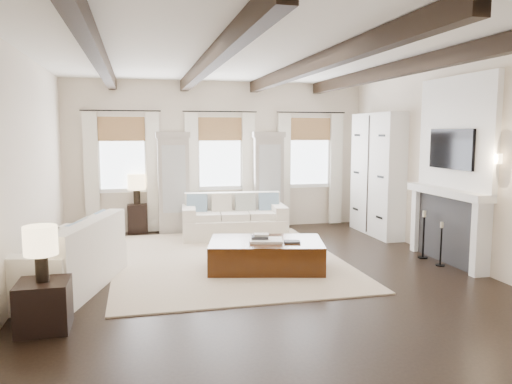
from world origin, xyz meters
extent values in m
plane|color=black|center=(0.00, 0.00, 0.00)|extent=(7.50, 7.50, 0.00)
cube|color=beige|center=(0.00, 3.75, 1.60)|extent=(6.50, 0.04, 3.20)
cube|color=beige|center=(0.00, -3.75, 1.60)|extent=(6.50, 0.04, 3.20)
cube|color=beige|center=(-3.25, 0.00, 1.60)|extent=(0.04, 7.50, 3.20)
cube|color=beige|center=(3.25, 0.00, 1.60)|extent=(0.04, 7.50, 3.20)
cube|color=white|center=(0.00, 0.00, 3.20)|extent=(6.50, 7.50, 0.04)
cube|color=black|center=(-2.20, 0.00, 3.08)|extent=(0.16, 7.40, 0.22)
cube|color=black|center=(-0.75, 0.00, 3.08)|extent=(0.16, 7.40, 0.22)
cube|color=black|center=(0.75, 0.00, 3.08)|extent=(0.16, 7.40, 0.22)
cube|color=black|center=(2.20, 0.00, 3.08)|extent=(0.16, 7.40, 0.22)
cube|color=white|center=(-2.05, 3.72, 1.65)|extent=(0.90, 0.03, 1.45)
cube|color=#976C40|center=(-2.05, 3.66, 2.18)|extent=(0.94, 0.04, 0.50)
cube|color=white|center=(-2.67, 3.62, 1.27)|extent=(0.28, 0.08, 2.50)
cube|color=white|center=(-1.43, 3.62, 1.27)|extent=(0.28, 0.08, 2.50)
cylinder|color=black|center=(-2.05, 3.61, 2.55)|extent=(1.60, 0.02, 0.02)
cube|color=white|center=(0.00, 3.72, 1.65)|extent=(0.90, 0.03, 1.45)
cube|color=#976C40|center=(0.00, 3.66, 2.18)|extent=(0.94, 0.04, 0.50)
cube|color=white|center=(-0.62, 3.62, 1.27)|extent=(0.28, 0.08, 2.50)
cube|color=white|center=(0.62, 3.62, 1.27)|extent=(0.28, 0.08, 2.50)
cylinder|color=black|center=(0.00, 3.61, 2.55)|extent=(1.60, 0.02, 0.02)
cube|color=white|center=(2.05, 3.72, 1.65)|extent=(0.90, 0.03, 1.45)
cube|color=#976C40|center=(2.05, 3.66, 2.18)|extent=(0.94, 0.04, 0.50)
cube|color=white|center=(1.43, 3.62, 1.27)|extent=(0.28, 0.08, 2.50)
cube|color=white|center=(2.67, 3.62, 1.27)|extent=(0.28, 0.08, 2.50)
cylinder|color=black|center=(2.05, 3.61, 2.55)|extent=(1.60, 0.02, 0.02)
cube|color=#B3ABA0|center=(-1.02, 3.53, 1.00)|extent=(0.64, 0.38, 2.00)
cube|color=#B2B7BA|center=(-1.02, 3.33, 1.15)|extent=(0.48, 0.02, 1.40)
cube|color=#B3ABA0|center=(-1.02, 3.53, 2.06)|extent=(0.70, 0.42, 0.12)
cube|color=#B3ABA0|center=(1.02, 3.53, 1.00)|extent=(0.64, 0.38, 2.00)
cube|color=#B2B7BA|center=(1.02, 3.33, 1.15)|extent=(0.48, 0.02, 1.40)
cube|color=#B3ABA0|center=(1.02, 3.53, 2.06)|extent=(0.70, 0.42, 0.12)
cube|color=#242326|center=(3.16, 0.00, 0.55)|extent=(0.18, 1.50, 1.10)
cube|color=black|center=(3.13, 0.00, 0.40)|extent=(0.10, 0.90, 0.70)
cube|color=white|center=(3.12, -0.82, 0.55)|extent=(0.26, 0.14, 1.10)
cube|color=white|center=(3.12, 0.82, 0.55)|extent=(0.26, 0.14, 1.10)
cube|color=white|center=(3.09, 0.00, 1.16)|extent=(0.32, 1.90, 0.12)
cube|color=white|center=(3.20, 0.00, 2.10)|extent=(0.10, 1.90, 1.80)
cube|color=black|center=(3.13, 0.00, 1.85)|extent=(0.07, 1.10, 0.64)
cylinder|color=#FFD899|center=(3.15, -1.05, 1.75)|extent=(0.10, 0.10, 0.14)
cube|color=silver|center=(3.05, 2.35, 1.25)|extent=(0.40, 1.70, 2.50)
cube|color=black|center=(2.84, 2.35, 1.25)|extent=(0.01, 0.02, 2.40)
cube|color=beige|center=(-0.34, 0.98, 0.01)|extent=(3.66, 4.55, 0.02)
cube|color=white|center=(0.11, 2.66, 0.20)|extent=(2.13, 1.12, 0.39)
cube|color=white|center=(0.14, 3.02, 0.64)|extent=(1.97, 0.40, 0.49)
cube|color=white|center=(-0.79, 2.75, 0.52)|extent=(0.33, 0.90, 0.25)
cube|color=white|center=(1.00, 2.58, 0.52)|extent=(0.33, 0.90, 0.25)
cube|color=white|center=(-0.46, 2.67, 0.46)|extent=(0.60, 0.63, 0.14)
cube|color=white|center=(0.10, 2.61, 0.46)|extent=(0.60, 0.63, 0.14)
cube|color=white|center=(0.67, 2.56, 0.46)|extent=(0.60, 0.63, 0.14)
cube|color=#6D93B4|center=(-0.60, 2.92, 0.66)|extent=(0.43, 0.25, 0.43)
cube|color=silver|center=(-0.12, 2.88, 0.66)|extent=(0.43, 0.25, 0.43)
cube|color=beige|center=(0.37, 2.83, 0.66)|extent=(0.43, 0.25, 0.43)
cube|color=#6D93B4|center=(0.86, 2.79, 0.66)|extent=(0.43, 0.25, 0.43)
cube|color=white|center=(-2.75, -0.01, 0.21)|extent=(1.59, 2.39, 0.42)
cube|color=white|center=(-2.38, -0.12, 0.68)|extent=(0.82, 2.07, 0.52)
cube|color=white|center=(-2.47, 0.91, 0.55)|extent=(0.98, 0.53, 0.27)
cube|color=white|center=(-3.03, -0.93, 0.55)|extent=(0.98, 0.53, 0.27)
cube|color=white|center=(-2.63, 0.59, 0.49)|extent=(0.77, 0.74, 0.15)
cube|color=white|center=(-2.80, 0.01, 0.49)|extent=(0.77, 0.74, 0.15)
cube|color=white|center=(-2.98, -0.57, 0.49)|extent=(0.77, 0.74, 0.15)
cube|color=#6D93B4|center=(-2.33, 0.68, 0.71)|extent=(0.35, 0.49, 0.46)
cube|color=silver|center=(-2.42, 0.38, 0.71)|extent=(0.35, 0.49, 0.46)
cube|color=beige|center=(-2.51, 0.08, 0.71)|extent=(0.35, 0.49, 0.46)
cube|color=#6D93B4|center=(-2.60, -0.22, 0.71)|extent=(0.35, 0.49, 0.46)
cube|color=silver|center=(-2.69, -0.52, 0.71)|extent=(0.35, 0.49, 0.46)
cube|color=beige|center=(-2.78, -0.82, 0.71)|extent=(0.35, 0.49, 0.46)
cube|color=black|center=(0.15, 0.28, 0.23)|extent=(1.92, 1.44, 0.45)
cube|color=white|center=(0.13, 0.22, 0.47)|extent=(0.57, 0.49, 0.04)
cube|color=#262628|center=(0.05, 0.27, 0.51)|extent=(0.30, 0.25, 0.04)
cube|color=beige|center=(0.08, 0.29, 0.55)|extent=(0.25, 0.22, 0.03)
cube|color=#262628|center=(0.49, 0.04, 0.47)|extent=(0.28, 0.23, 0.03)
cube|color=black|center=(-2.78, -1.46, 0.27)|extent=(0.54, 0.54, 0.54)
cylinder|color=black|center=(-2.78, -1.46, 0.68)|extent=(0.14, 0.14, 0.29)
cylinder|color=#F9D89E|center=(-2.78, -1.46, 0.98)|extent=(0.35, 0.35, 0.31)
cube|color=black|center=(-1.78, 3.66, 0.31)|extent=(0.41, 0.41, 0.61)
cylinder|color=black|center=(-1.78, 3.66, 0.76)|extent=(0.14, 0.14, 0.31)
cylinder|color=#F9D89E|center=(-1.78, 3.66, 1.08)|extent=(0.37, 0.37, 0.33)
cylinder|color=black|center=(2.90, -0.17, 0.01)|extent=(0.14, 0.14, 0.02)
cylinder|color=black|center=(2.90, -0.17, 0.31)|extent=(0.03, 0.03, 0.63)
cylinder|color=beige|center=(2.90, -0.17, 0.66)|extent=(0.05, 0.05, 0.09)
cylinder|color=black|center=(2.90, 0.33, 0.01)|extent=(0.16, 0.16, 0.02)
cylinder|color=black|center=(2.90, 0.33, 0.36)|extent=(0.03, 0.03, 0.72)
cylinder|color=beige|center=(2.90, 0.33, 0.76)|extent=(0.06, 0.06, 0.10)
camera|label=1|loc=(-1.76, -7.02, 2.13)|focal=35.00mm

